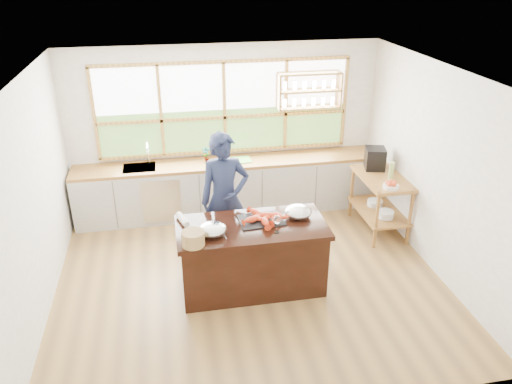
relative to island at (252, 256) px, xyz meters
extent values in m
plane|color=olive|center=(0.00, 0.20, -0.45)|extent=(5.00, 5.00, 0.00)
cube|color=white|center=(0.00, 2.45, 0.90)|extent=(5.00, 0.02, 2.70)
cube|color=white|center=(0.00, -2.05, 0.90)|extent=(5.00, 0.02, 2.70)
cube|color=white|center=(-2.50, 0.20, 0.90)|extent=(0.02, 4.50, 2.70)
cube|color=white|center=(2.50, 0.20, 0.90)|extent=(0.02, 4.50, 2.70)
cube|color=white|center=(0.00, 0.20, 2.25)|extent=(5.00, 4.50, 0.02)
cube|color=gold|center=(0.00, 2.42, 1.25)|extent=(4.05, 0.06, 1.50)
cube|color=white|center=(0.00, 2.44, 1.59)|extent=(3.98, 0.01, 0.75)
cube|color=#346222|center=(0.00, 2.44, 0.87)|extent=(3.98, 0.01, 0.70)
cube|color=gold|center=(1.35, 2.31, 1.77)|extent=(1.00, 0.28, 0.03)
cube|color=gold|center=(1.35, 2.31, 1.50)|extent=(1.00, 0.28, 0.03)
cube|color=gold|center=(1.35, 2.31, 1.22)|extent=(1.00, 0.28, 0.03)
cube|color=gold|center=(0.85, 2.31, 1.50)|extent=(0.03, 0.28, 0.55)
cube|color=gold|center=(1.85, 2.31, 1.50)|extent=(0.03, 0.28, 0.55)
cube|color=beige|center=(0.00, 2.14, -0.03)|extent=(4.90, 0.62, 0.85)
cube|color=silver|center=(-1.10, 1.82, -0.02)|extent=(0.60, 0.01, 0.72)
cube|color=olive|center=(0.00, 2.14, 0.42)|extent=(4.90, 0.62, 0.05)
cube|color=silver|center=(-1.40, 2.14, 0.37)|extent=(0.50, 0.42, 0.16)
cube|color=olive|center=(2.45, 0.60, 0.00)|extent=(0.04, 0.04, 0.90)
cube|color=olive|center=(2.45, 1.60, 0.00)|extent=(0.04, 0.04, 0.90)
cube|color=olive|center=(1.93, 0.60, 0.00)|extent=(0.04, 0.04, 0.90)
cube|color=olive|center=(1.93, 1.60, 0.00)|extent=(0.04, 0.04, 0.90)
cube|color=olive|center=(2.19, 1.10, -0.13)|extent=(0.62, 1.10, 0.03)
cube|color=olive|center=(2.19, 1.10, 0.42)|extent=(0.62, 1.10, 0.05)
cylinder|color=silver|center=(2.19, 0.85, -0.07)|extent=(0.24, 0.24, 0.11)
cylinder|color=silver|center=(2.19, 1.25, -0.07)|extent=(0.24, 0.24, 0.09)
cube|color=black|center=(0.00, 0.00, -0.03)|extent=(1.77, 0.82, 0.84)
cube|color=black|center=(0.00, 0.00, 0.42)|extent=(1.85, 0.90, 0.06)
imported|color=#181F3B|center=(-0.23, 0.74, 0.47)|extent=(0.72, 0.51, 1.85)
imported|color=slate|center=(-0.34, 2.20, 0.57)|extent=(0.14, 0.10, 0.24)
cube|color=#5BB143|center=(0.17, 2.14, 0.45)|extent=(0.42, 0.33, 0.01)
cube|color=black|center=(2.19, 1.42, 0.61)|extent=(0.36, 0.37, 0.33)
cylinder|color=#8EA854|center=(2.24, 0.95, 0.59)|extent=(0.08, 0.08, 0.29)
cylinder|color=silver|center=(2.14, 0.70, 0.47)|extent=(0.23, 0.23, 0.05)
sphere|color=red|center=(2.19, 0.70, 0.52)|extent=(0.07, 0.07, 0.07)
sphere|color=red|center=(2.16, 0.75, 0.52)|extent=(0.07, 0.07, 0.07)
sphere|color=red|center=(2.10, 0.73, 0.52)|extent=(0.07, 0.07, 0.07)
sphere|color=red|center=(2.10, 0.67, 0.52)|extent=(0.07, 0.07, 0.07)
sphere|color=red|center=(2.16, 0.65, 0.52)|extent=(0.07, 0.07, 0.07)
cube|color=black|center=(0.14, 0.09, 0.45)|extent=(0.57, 0.43, 0.02)
ellipsoid|color=#CE4413|center=(0.02, 0.04, 0.50)|extent=(0.23, 0.15, 0.08)
ellipsoid|color=#CE4413|center=(0.22, 0.11, 0.50)|extent=(0.23, 0.14, 0.08)
ellipsoid|color=#CE4413|center=(0.32, -0.01, 0.50)|extent=(0.21, 0.21, 0.08)
ellipsoid|color=#CE4413|center=(0.09, 0.21, 0.50)|extent=(0.18, 0.23, 0.08)
ellipsoid|color=#CE4413|center=(0.16, -0.05, 0.50)|extent=(0.11, 0.22, 0.08)
ellipsoid|color=silver|center=(-0.49, -0.13, 0.52)|extent=(0.33, 0.33, 0.16)
ellipsoid|color=silver|center=(0.62, 0.11, 0.52)|extent=(0.34, 0.34, 0.17)
cylinder|color=white|center=(0.27, -0.22, 0.45)|extent=(0.06, 0.06, 0.01)
cylinder|color=white|center=(0.27, -0.22, 0.52)|extent=(0.01, 0.01, 0.13)
ellipsoid|color=white|center=(0.27, -0.22, 0.62)|extent=(0.08, 0.08, 0.10)
cylinder|color=#9E704A|center=(-0.74, -0.33, 0.53)|extent=(0.27, 0.27, 0.17)
cylinder|color=silver|center=(-0.83, 0.23, 0.49)|extent=(0.16, 0.31, 0.08)
camera|label=1|loc=(-0.94, -5.26, 3.45)|focal=35.00mm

